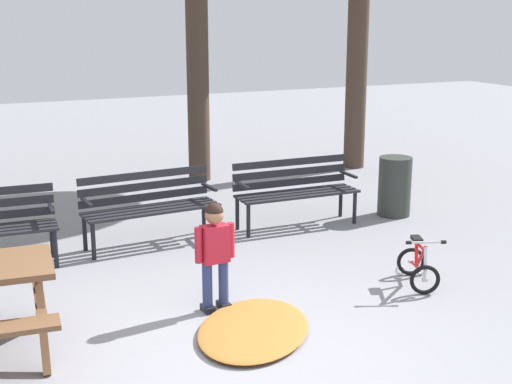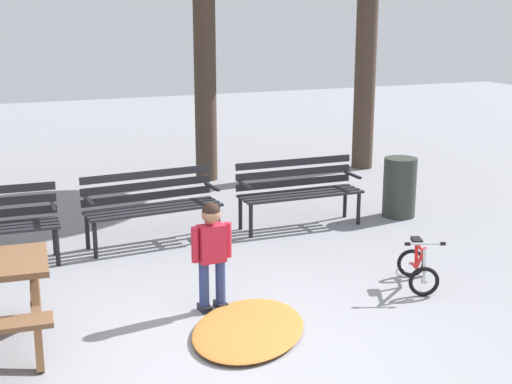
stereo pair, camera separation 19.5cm
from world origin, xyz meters
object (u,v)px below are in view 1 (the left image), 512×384
object	(u,v)px
child_standing	(215,248)
trash_bin	(395,186)
park_bench_left	(149,202)
park_bench_right	(295,187)
kids_bicycle	(418,265)

from	to	relation	value
child_standing	trash_bin	size ratio (longest dim) A/B	1.28
park_bench_left	park_bench_right	size ratio (longest dim) A/B	1.01
kids_bicycle	trash_bin	xyz separation A→B (m)	(1.28, 2.20, 0.20)
park_bench_right	park_bench_left	bearing A→B (deg)	178.28
park_bench_left	trash_bin	xyz separation A→B (m)	(3.36, -0.21, -0.11)
park_bench_left	trash_bin	distance (m)	3.36
child_standing	trash_bin	distance (m)	3.89
park_bench_left	trash_bin	size ratio (longest dim) A/B	2.03
park_bench_left	kids_bicycle	xyz separation A→B (m)	(2.08, -2.40, -0.31)
park_bench_right	kids_bicycle	size ratio (longest dim) A/B	2.55
park_bench_right	kids_bicycle	distance (m)	2.37
park_bench_left	child_standing	xyz separation A→B (m)	(-0.01, -2.14, 0.09)
park_bench_right	kids_bicycle	bearing A→B (deg)	-85.84
park_bench_left	child_standing	world-z (taller)	child_standing
child_standing	trash_bin	xyz separation A→B (m)	(3.36, 1.94, -0.20)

